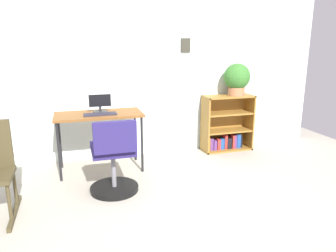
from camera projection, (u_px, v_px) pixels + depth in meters
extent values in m
plane|color=#A29D8D|center=(210.00, 231.00, 2.72)|extent=(6.24, 6.24, 0.00)
cube|color=silver|center=(149.00, 70.00, 4.41)|extent=(5.20, 0.10, 2.40)
cube|color=#333227|center=(186.00, 45.00, 4.42)|extent=(0.14, 0.02, 0.19)
cube|color=brown|center=(99.00, 115.00, 3.87)|extent=(1.05, 0.51, 0.03)
cylinder|color=black|center=(59.00, 152.00, 3.63)|extent=(0.03, 0.03, 0.70)
cylinder|color=black|center=(142.00, 145.00, 3.90)|extent=(0.03, 0.03, 0.70)
cylinder|color=black|center=(60.00, 142.00, 4.03)|extent=(0.03, 0.03, 0.70)
cylinder|color=black|center=(135.00, 135.00, 4.30)|extent=(0.03, 0.03, 0.70)
cylinder|color=#262628|center=(100.00, 112.00, 3.93)|extent=(0.18, 0.18, 0.01)
cylinder|color=#262628|center=(100.00, 109.00, 3.92)|extent=(0.03, 0.03, 0.06)
cube|color=black|center=(100.00, 100.00, 3.88)|extent=(0.27, 0.02, 0.15)
cube|color=#262330|center=(100.00, 114.00, 3.78)|extent=(0.38, 0.15, 0.02)
cylinder|color=black|center=(114.00, 188.00, 3.47)|extent=(0.52, 0.52, 0.05)
cylinder|color=slate|center=(114.00, 169.00, 3.41)|extent=(0.05, 0.05, 0.39)
cube|color=navy|center=(113.00, 149.00, 3.35)|extent=(0.44, 0.44, 0.08)
cube|color=navy|center=(115.00, 137.00, 3.07)|extent=(0.42, 0.07, 0.31)
cube|color=#423A21|center=(15.00, 212.00, 2.98)|extent=(0.04, 0.64, 0.04)
cylinder|color=#423A21|center=(9.00, 202.00, 2.78)|extent=(0.03, 0.03, 0.34)
cylinder|color=#423A21|center=(15.00, 187.00, 3.08)|extent=(0.03, 0.03, 0.34)
cube|color=olive|center=(205.00, 125.00, 4.62)|extent=(0.02, 0.30, 0.82)
cube|color=olive|center=(249.00, 121.00, 4.82)|extent=(0.02, 0.30, 0.82)
cube|color=olive|center=(229.00, 96.00, 4.62)|extent=(0.74, 0.30, 0.02)
cube|color=olive|center=(226.00, 149.00, 4.82)|extent=(0.74, 0.30, 0.02)
cube|color=olive|center=(223.00, 121.00, 4.84)|extent=(0.74, 0.02, 0.82)
cube|color=olive|center=(227.00, 131.00, 4.74)|extent=(0.69, 0.28, 0.02)
cube|color=olive|center=(228.00, 113.00, 4.68)|extent=(0.69, 0.28, 0.02)
cube|color=#99591E|center=(208.00, 144.00, 4.69)|extent=(0.04, 0.11, 0.20)
cube|color=#593372|center=(211.00, 144.00, 4.71)|extent=(0.05, 0.10, 0.18)
cube|color=#593372|center=(214.00, 145.00, 4.73)|extent=(0.04, 0.12, 0.15)
cube|color=#B22D28|center=(218.00, 144.00, 4.74)|extent=(0.05, 0.12, 0.16)
cube|color=#1E478C|center=(221.00, 144.00, 4.76)|extent=(0.06, 0.09, 0.16)
cube|color=#B22D28|center=(225.00, 141.00, 4.77)|extent=(0.04, 0.10, 0.22)
cube|color=black|center=(228.00, 143.00, 4.79)|extent=(0.07, 0.11, 0.16)
cube|color=#B22D28|center=(232.00, 141.00, 4.80)|extent=(0.03, 0.12, 0.20)
cube|color=#593372|center=(234.00, 141.00, 4.81)|extent=(0.03, 0.11, 0.21)
cube|color=#1E478C|center=(237.00, 140.00, 4.83)|extent=(0.06, 0.12, 0.22)
cube|color=black|center=(240.00, 142.00, 4.85)|extent=(0.03, 0.09, 0.16)
cylinder|color=#9E6642|center=(236.00, 91.00, 4.61)|extent=(0.24, 0.24, 0.12)
sphere|color=#336C29|center=(237.00, 77.00, 4.56)|extent=(0.38, 0.38, 0.38)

